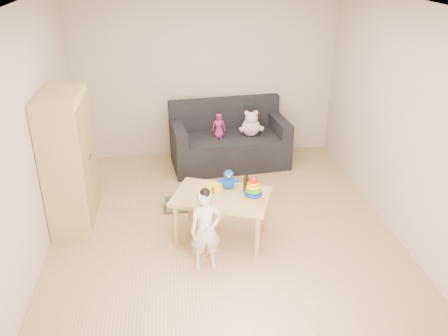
{
  "coord_description": "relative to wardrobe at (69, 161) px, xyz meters",
  "views": [
    {
      "loc": [
        -0.55,
        -4.89,
        3.11
      ],
      "look_at": [
        0.05,
        0.25,
        0.65
      ],
      "focal_mm": 38.0,
      "sensor_mm": 36.0,
      "label": 1
    }
  ],
  "objects": [
    {
      "name": "doll",
      "position": [
        1.9,
        1.36,
        -0.14
      ],
      "size": [
        0.21,
        0.16,
        0.37
      ],
      "primitive_type": "imported",
      "rotation": [
        0.0,
        0.0,
        -0.16
      ],
      "color": "#AC206A",
      "rests_on": "sofa"
    },
    {
      "name": "brown_bottle",
      "position": [
        2.02,
        -0.48,
        -0.17
      ],
      "size": [
        0.07,
        0.07,
        0.21
      ],
      "color": "black",
      "rests_on": "play_table"
    },
    {
      "name": "wooden_figure",
      "position": [
        1.63,
        -0.5,
        -0.21
      ],
      "size": [
        0.04,
        0.03,
        0.1
      ],
      "primitive_type": null,
      "rotation": [
        0.0,
        0.0,
        -0.06
      ],
      "color": "brown",
      "rests_on": "play_table"
    },
    {
      "name": "storage_bin",
      "position": [
        1.25,
        0.19,
        -0.76
      ],
      "size": [
        0.39,
        0.3,
        0.11
      ],
      "primitive_type": null,
      "rotation": [
        0.0,
        0.0,
        0.04
      ],
      "color": "#688B65",
      "rests_on": "ground"
    },
    {
      "name": "blue_plush",
      "position": [
        1.82,
        -0.38,
        -0.14
      ],
      "size": [
        0.25,
        0.24,
        0.24
      ],
      "primitive_type": null,
      "rotation": [
        0.0,
        0.0,
        -0.61
      ],
      "color": "blue",
      "rests_on": "play_table"
    },
    {
      "name": "toddler",
      "position": [
        1.5,
        -1.07,
        -0.38
      ],
      "size": [
        0.34,
        0.24,
        0.88
      ],
      "primitive_type": "imported",
      "rotation": [
        0.0,
        0.0,
        0.08
      ],
      "color": "silver",
      "rests_on": "ground"
    },
    {
      "name": "yellow_book",
      "position": [
        1.66,
        -0.36,
        -0.25
      ],
      "size": [
        0.28,
        0.28,
        0.02
      ],
      "primitive_type": "cube",
      "rotation": [
        0.0,
        0.0,
        -0.41
      ],
      "color": "yellow",
      "rests_on": "play_table"
    },
    {
      "name": "wardrobe",
      "position": [
        0.0,
        0.0,
        0.0
      ],
      "size": [
        0.45,
        0.91,
        1.64
      ],
      "primitive_type": "cube",
      "color": "#EDBE82",
      "rests_on": "ground"
    },
    {
      "name": "sofa",
      "position": [
        2.07,
        1.45,
        -0.57
      ],
      "size": [
        1.81,
        1.05,
        0.49
      ],
      "primitive_type": "cube",
      "rotation": [
        0.0,
        0.0,
        0.11
      ],
      "color": "black",
      "rests_on": "ground"
    },
    {
      "name": "room",
      "position": [
        1.76,
        -0.29,
        0.48
      ],
      "size": [
        4.5,
        4.5,
        4.5
      ],
      "color": "tan",
      "rests_on": "ground"
    },
    {
      "name": "pink_bear",
      "position": [
        2.39,
        1.4,
        -0.17
      ],
      "size": [
        0.32,
        0.29,
        0.33
      ],
      "primitive_type": null,
      "rotation": [
        0.0,
        0.0,
        0.15
      ],
      "color": "#FFBBD1",
      "rests_on": "sofa"
    },
    {
      "name": "play_table",
      "position": [
        1.73,
        -0.55,
        -0.54
      ],
      "size": [
        1.23,
        0.99,
        0.56
      ],
      "primitive_type": "cube",
      "rotation": [
        0.0,
        0.0,
        -0.35
      ],
      "color": "tan",
      "rests_on": "ground"
    },
    {
      "name": "ring_stacker",
      "position": [
        2.07,
        -0.63,
        -0.17
      ],
      "size": [
        0.2,
        0.2,
        0.23
      ],
      "color": "yellow",
      "rests_on": "play_table"
    }
  ]
}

